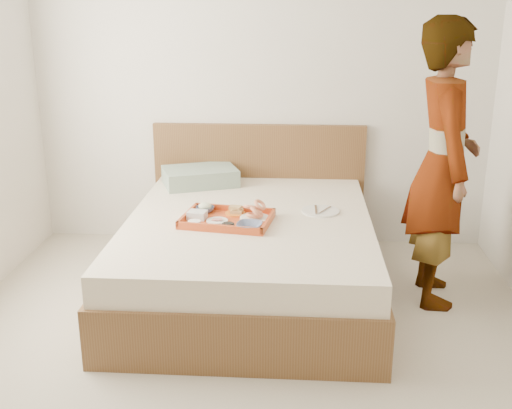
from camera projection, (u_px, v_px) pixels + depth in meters
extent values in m
cube|color=#BDB4A0|center=(237.00, 378.00, 3.21)|extent=(3.50, 4.00, 0.01)
cube|color=silver|center=(261.00, 78.00, 4.71)|extent=(3.50, 0.01, 2.60)
cube|color=silver|center=(97.00, 393.00, 0.91)|extent=(3.50, 0.01, 2.60)
cube|color=brown|center=(249.00, 255.00, 4.08)|extent=(1.65, 2.00, 0.53)
cube|color=brown|center=(259.00, 184.00, 4.93)|extent=(1.65, 0.06, 0.95)
cube|color=gray|center=(200.00, 176.00, 4.70)|extent=(0.63, 0.53, 0.13)
cube|color=#CF511D|center=(227.00, 219.00, 3.90)|extent=(0.60, 0.47, 0.05)
cylinder|color=white|center=(255.00, 218.00, 3.92)|extent=(0.21, 0.21, 0.01)
imported|color=#161945|center=(249.00, 226.00, 3.74)|extent=(0.18, 0.18, 0.04)
cylinder|color=black|center=(228.00, 226.00, 3.75)|extent=(0.09, 0.09, 0.03)
cylinder|color=white|center=(217.00, 221.00, 3.87)|extent=(0.15, 0.15, 0.01)
cylinder|color=orange|center=(235.00, 213.00, 4.01)|extent=(0.15, 0.15, 0.01)
imported|color=#161945|center=(205.00, 209.00, 4.05)|extent=(0.14, 0.14, 0.04)
cube|color=silver|center=(197.00, 215.00, 3.92)|extent=(0.13, 0.11, 0.05)
cylinder|color=white|center=(194.00, 223.00, 3.81)|extent=(0.09, 0.09, 0.03)
cylinder|color=white|center=(320.00, 211.00, 4.10)|extent=(0.31, 0.31, 0.01)
imported|color=white|center=(443.00, 165.00, 3.84)|extent=(0.44, 0.66, 1.78)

